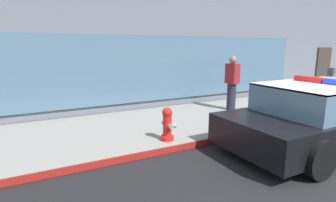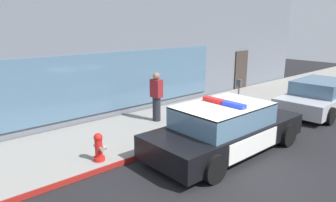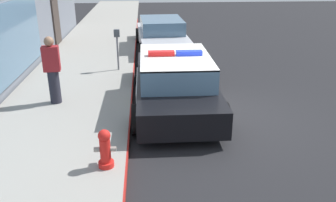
{
  "view_description": "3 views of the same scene",
  "coord_description": "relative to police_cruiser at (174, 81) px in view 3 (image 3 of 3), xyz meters",
  "views": [
    {
      "loc": [
        -4.55,
        -2.22,
        2.14
      ],
      "look_at": [
        -1.99,
        2.65,
        1.01
      ],
      "focal_mm": 28.36,
      "sensor_mm": 36.0,
      "label": 1
    },
    {
      "loc": [
        -5.36,
        -3.8,
        3.49
      ],
      "look_at": [
        -0.24,
        2.05,
        1.5
      ],
      "focal_mm": 32.64,
      "sensor_mm": 36.0,
      "label": 2
    },
    {
      "loc": [
        -7.5,
        1.9,
        3.62
      ],
      "look_at": [
        -1.12,
        1.47,
        1.02
      ],
      "focal_mm": 37.77,
      "sensor_mm": 36.0,
      "label": 3
    }
  ],
  "objects": [
    {
      "name": "sidewalk",
      "position": [
        -1.08,
        2.8,
        -0.61
      ],
      "size": [
        48.0,
        3.31,
        0.15
      ],
      "primitive_type": "cube",
      "color": "gray",
      "rests_on": "ground"
    },
    {
      "name": "ground",
      "position": [
        -1.08,
        -1.15,
        -0.68
      ],
      "size": [
        48.0,
        48.0,
        0.0
      ],
      "primitive_type": "plane",
      "color": "black"
    },
    {
      "name": "parking_meter",
      "position": [
        2.8,
        1.63,
        0.4
      ],
      "size": [
        0.12,
        0.18,
        1.34
      ],
      "color": "slate",
      "rests_on": "sidewalk"
    },
    {
      "name": "car_down_street",
      "position": [
        6.08,
        0.02,
        -0.05
      ],
      "size": [
        4.66,
        2.24,
        1.29
      ],
      "rotation": [
        0.0,
        0.0,
        0.05
      ],
      "color": "#B7B7BC",
      "rests_on": "ground"
    },
    {
      "name": "pedestrian_on_sidewalk",
      "position": [
        0.03,
        3.05,
        0.33
      ],
      "size": [
        0.3,
        0.43,
        1.71
      ],
      "rotation": [
        0.0,
        0.0,
        3.25
      ],
      "color": "#23232D",
      "rests_on": "sidewalk"
    },
    {
      "name": "police_cruiser",
      "position": [
        0.0,
        0.0,
        0.0
      ],
      "size": [
        4.93,
        2.13,
        1.49
      ],
      "rotation": [
        0.0,
        0.0,
        -0.0
      ],
      "color": "black",
      "rests_on": "ground"
    },
    {
      "name": "curb_red_paint",
      "position": [
        -1.08,
        1.13,
        -0.61
      ],
      "size": [
        28.8,
        0.04,
        0.14
      ],
      "primitive_type": "cube",
      "color": "maroon",
      "rests_on": "ground"
    },
    {
      "name": "fire_hydrant",
      "position": [
        -3.09,
        1.48,
        -0.18
      ],
      "size": [
        0.34,
        0.39,
        0.73
      ],
      "color": "red",
      "rests_on": "sidewalk"
    }
  ]
}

